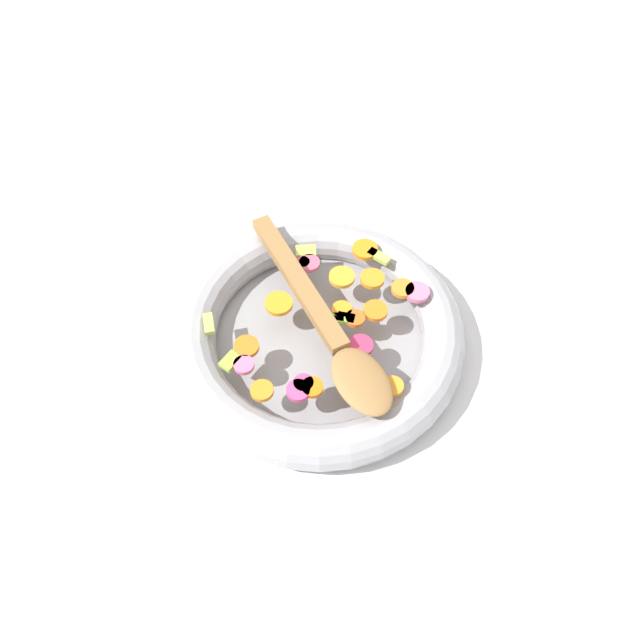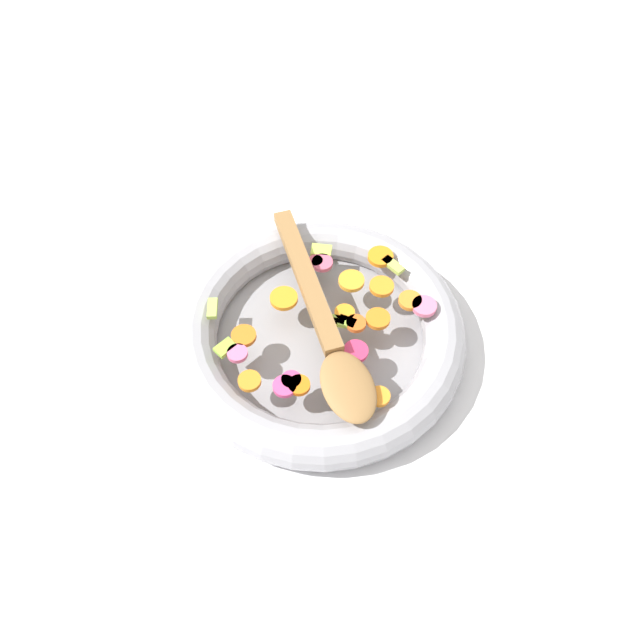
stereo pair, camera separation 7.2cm
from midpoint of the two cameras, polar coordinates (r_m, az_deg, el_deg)
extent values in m
plane|color=silver|center=(0.76, -2.70, -2.37)|extent=(4.00, 4.00, 0.00)
cylinder|color=gray|center=(0.76, -2.72, -2.12)|extent=(0.30, 0.30, 0.01)
torus|color=#9E9EA5|center=(0.74, -2.78, -1.31)|extent=(0.35, 0.35, 0.05)
cylinder|color=orange|center=(0.67, 3.75, -6.29)|extent=(0.03, 0.03, 0.01)
cylinder|color=orange|center=(0.72, -0.71, 0.73)|extent=(0.03, 0.03, 0.01)
cylinder|color=orange|center=(0.67, -8.29, -6.63)|extent=(0.03, 0.03, 0.01)
cylinder|color=orange|center=(0.71, -9.55, -2.62)|extent=(0.03, 0.03, 0.01)
cylinder|color=orange|center=(0.78, 1.62, 6.28)|extent=(0.03, 0.03, 0.01)
cylinder|color=orange|center=(0.72, 2.38, 0.66)|extent=(0.04, 0.04, 0.01)
cylinder|color=orange|center=(0.67, -3.69, -6.39)|extent=(0.03, 0.03, 0.01)
cylinder|color=orange|center=(0.75, 2.19, 3.61)|extent=(0.04, 0.04, 0.01)
cylinder|color=orange|center=(0.75, 4.95, 2.69)|extent=(0.04, 0.04, 0.01)
cylinder|color=orange|center=(0.72, 0.48, 0.05)|extent=(0.03, 0.03, 0.01)
cylinder|color=orange|center=(0.74, -6.49, 1.31)|extent=(0.05, 0.05, 0.01)
cylinder|color=orange|center=(0.76, -0.62, 3.76)|extent=(0.04, 0.04, 0.01)
cube|color=#97BF3E|center=(0.72, -0.37, 0.03)|extent=(0.02, 0.02, 0.01)
cube|color=#BDDA50|center=(0.78, -3.85, 6.10)|extent=(0.02, 0.03, 0.01)
cube|color=#B1D058|center=(0.73, -12.83, -0.54)|extent=(0.03, 0.02, 0.01)
cube|color=#92BC3D|center=(0.70, -11.04, -3.94)|extent=(0.03, 0.03, 0.01)
cube|color=#99C345|center=(0.72, -1.83, -0.24)|extent=(0.01, 0.03, 0.01)
cube|color=#B5D055|center=(0.78, 2.87, 5.66)|extent=(0.03, 0.03, 0.01)
cylinder|color=#D15875|center=(0.77, -3.56, 5.01)|extent=(0.03, 0.03, 0.01)
cylinder|color=pink|center=(0.75, 6.28, 2.36)|extent=(0.04, 0.04, 0.01)
cylinder|color=#D1325D|center=(0.70, 0.91, -2.58)|extent=(0.03, 0.03, 0.01)
cylinder|color=pink|center=(0.69, -9.84, -4.29)|extent=(0.03, 0.03, 0.01)
cylinder|color=#DB536E|center=(0.77, -4.19, 5.05)|extent=(0.03, 0.03, 0.01)
cylinder|color=#D2417D|center=(0.67, -4.48, -6.04)|extent=(0.03, 0.03, 0.01)
cylinder|color=#DD4582|center=(0.67, -4.99, -6.68)|extent=(0.03, 0.03, 0.01)
cube|color=yellow|center=(0.71, -2.05, -0.59)|extent=(0.02, 0.02, 0.01)
cube|color=olive|center=(0.74, -4.72, 3.44)|extent=(0.20, 0.12, 0.01)
ellipsoid|color=olive|center=(0.66, 0.84, -5.83)|extent=(0.11, 0.09, 0.01)
camera|label=1|loc=(0.04, -92.87, -4.04)|focal=35.00mm
camera|label=2|loc=(0.04, 87.13, 4.04)|focal=35.00mm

